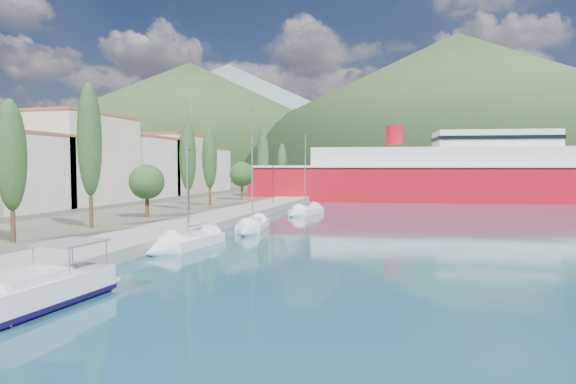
% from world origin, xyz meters
% --- Properties ---
extents(ground, '(1400.00, 1400.00, 0.00)m').
position_xyz_m(ground, '(0.00, 120.00, 0.00)').
color(ground, navy).
extents(quay, '(5.00, 88.00, 0.80)m').
position_xyz_m(quay, '(-9.00, 26.00, 0.40)').
color(quay, gray).
rests_on(quay, ground).
extents(land_strip, '(70.00, 148.00, 0.70)m').
position_xyz_m(land_strip, '(-47.00, 36.00, 0.35)').
color(land_strip, '#565644').
rests_on(land_strip, ground).
extents(hills_far, '(1480.00, 900.00, 180.00)m').
position_xyz_m(hills_far, '(138.59, 618.73, 77.39)').
color(hills_far, slate).
rests_on(hills_far, ground).
extents(hills_near, '(1010.00, 520.00, 115.00)m').
position_xyz_m(hills_near, '(98.04, 372.50, 49.18)').
color(hills_near, '#344D27').
rests_on(hills_near, ground).
extents(town_buildings, '(9.20, 69.20, 11.30)m').
position_xyz_m(town_buildings, '(-32.00, 36.91, 5.57)').
color(town_buildings, beige).
rests_on(town_buildings, land_strip).
extents(tree_row, '(3.56, 63.41, 11.15)m').
position_xyz_m(tree_row, '(-14.77, 32.25, 5.84)').
color(tree_row, '#47301E').
rests_on(tree_row, land_strip).
extents(lamp_posts, '(0.15, 50.34, 6.06)m').
position_xyz_m(lamp_posts, '(-9.00, 15.11, 4.08)').
color(lamp_posts, '#2D2D33').
rests_on(lamp_posts, quay).
extents(motor_cruiser, '(2.85, 8.15, 2.96)m').
position_xyz_m(motor_cruiser, '(-4.70, -7.03, 0.49)').
color(motor_cruiser, '#0F0834').
rests_on(motor_cruiser, ground).
extents(sailboat_near, '(3.17, 7.67, 10.69)m').
position_xyz_m(sailboat_near, '(-5.70, 7.01, 0.29)').
color(sailboat_near, silver).
rests_on(sailboat_near, ground).
extents(sailboat_mid, '(3.33, 8.07, 11.27)m').
position_xyz_m(sailboat_mid, '(-3.97, 16.44, 0.28)').
color(sailboat_mid, silver).
rests_on(sailboat_mid, ground).
extents(sailboat_far, '(3.61, 7.10, 9.98)m').
position_xyz_m(sailboat_far, '(-3.13, 30.83, 0.29)').
color(sailboat_far, silver).
rests_on(sailboat_far, ground).
extents(ferry, '(64.76, 20.82, 12.64)m').
position_xyz_m(ferry, '(14.77, 59.93, 3.85)').
color(ferry, '#B00D1B').
rests_on(ferry, ground).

